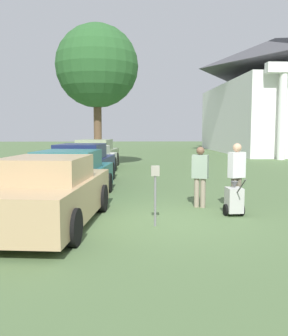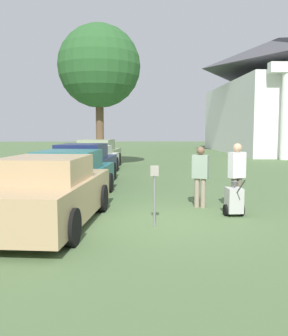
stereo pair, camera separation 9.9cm
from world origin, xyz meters
name	(u,v)px [view 2 (the right image)]	position (x,y,z in m)	size (l,w,h in m)	color
ground_plane	(163,222)	(0.00, 0.00, 0.00)	(120.00, 120.00, 0.00)	#4C663D
parked_car_tan	(49,193)	(-2.51, -0.19, 0.71)	(2.38, 4.81, 1.52)	tan
parked_car_teal	(70,177)	(-2.51, 2.75, 0.68)	(2.39, 4.88, 1.49)	#23666B
parked_car_navy	(83,166)	(-2.51, 5.80, 0.73)	(2.35, 5.00, 1.56)	#19234C
parked_car_white	(92,161)	(-2.51, 9.04, 0.65)	(2.35, 5.26, 1.35)	silver
parked_car_sage	(98,155)	(-2.51, 11.97, 0.73)	(2.43, 5.42, 1.57)	gray
parking_meter	(154,184)	(-0.22, -0.35, 0.92)	(0.18, 0.09, 1.32)	slate
person_worker	(200,173)	(1.14, 1.58, 0.93)	(0.47, 0.37, 1.64)	gray
person_supervisor	(237,172)	(2.04, 1.28, 0.99)	(0.47, 0.37, 1.74)	#665B4C
equipment_cart	(234,200)	(1.78, 0.58, 0.39)	(0.48, 0.99, 1.00)	#B2B2AD
church	(279,92)	(12.95, 26.20, 5.61)	(10.07, 18.39, 22.75)	white
shade_tree	(99,67)	(-2.44, 12.77, 5.55)	(4.53, 4.53, 7.84)	brown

